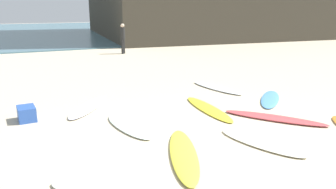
{
  "coord_description": "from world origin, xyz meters",
  "views": [
    {
      "loc": [
        -3.85,
        -5.59,
        2.8
      ],
      "look_at": [
        0.2,
        2.88,
        0.3
      ],
      "focal_mm": 35.12,
      "sensor_mm": 36.0,
      "label": 1
    }
  ],
  "objects_px": {
    "surfboard_3": "(129,126)",
    "surfboard_1": "(208,109)",
    "surfboard_0": "(217,88)",
    "surfboard_6": "(274,118)",
    "surfboard_4": "(261,142)",
    "surfboard_2": "(270,99)",
    "surfboard_9": "(184,154)",
    "surfboard_8": "(87,107)",
    "beachgoer_near": "(123,37)",
    "beach_cooler": "(27,114)"
  },
  "relations": [
    {
      "from": "surfboard_3",
      "to": "surfboard_4",
      "type": "distance_m",
      "value": 3.07
    },
    {
      "from": "surfboard_4",
      "to": "surfboard_6",
      "type": "xyz_separation_m",
      "value": [
        1.37,
        1.08,
        0.01
      ]
    },
    {
      "from": "surfboard_8",
      "to": "beachgoer_near",
      "type": "relative_size",
      "value": 1.22
    },
    {
      "from": "surfboard_2",
      "to": "surfboard_3",
      "type": "height_order",
      "value": "surfboard_2"
    },
    {
      "from": "surfboard_3",
      "to": "surfboard_4",
      "type": "height_order",
      "value": "surfboard_3"
    },
    {
      "from": "beachgoer_near",
      "to": "beach_cooler",
      "type": "height_order",
      "value": "beachgoer_near"
    },
    {
      "from": "surfboard_0",
      "to": "surfboard_2",
      "type": "xyz_separation_m",
      "value": [
        0.69,
        -1.94,
        -0.0
      ]
    },
    {
      "from": "surfboard_2",
      "to": "surfboard_6",
      "type": "bearing_deg",
      "value": 96.77
    },
    {
      "from": "surfboard_3",
      "to": "surfboard_8",
      "type": "distance_m",
      "value": 2.06
    },
    {
      "from": "surfboard_0",
      "to": "surfboard_4",
      "type": "relative_size",
      "value": 1.18
    },
    {
      "from": "surfboard_6",
      "to": "beachgoer_near",
      "type": "relative_size",
      "value": 1.41
    },
    {
      "from": "surfboard_3",
      "to": "surfboard_1",
      "type": "bearing_deg",
      "value": -179.12
    },
    {
      "from": "surfboard_6",
      "to": "surfboard_9",
      "type": "bearing_deg",
      "value": 158.87
    },
    {
      "from": "surfboard_1",
      "to": "surfboard_3",
      "type": "xyz_separation_m",
      "value": [
        -2.49,
        -0.38,
        0.0
      ]
    },
    {
      "from": "surfboard_3",
      "to": "beach_cooler",
      "type": "xyz_separation_m",
      "value": [
        -2.17,
        1.61,
        0.15
      ]
    },
    {
      "from": "surfboard_2",
      "to": "surfboard_9",
      "type": "relative_size",
      "value": 0.88
    },
    {
      "from": "surfboard_6",
      "to": "surfboard_9",
      "type": "xyz_separation_m",
      "value": [
        -3.13,
        -0.89,
        -0.0
      ]
    },
    {
      "from": "surfboard_2",
      "to": "surfboard_8",
      "type": "bearing_deg",
      "value": 29.55
    },
    {
      "from": "surfboard_2",
      "to": "surfboard_1",
      "type": "bearing_deg",
      "value": 46.59
    },
    {
      "from": "surfboard_0",
      "to": "beach_cooler",
      "type": "xyz_separation_m",
      "value": [
        -6.26,
        -0.74,
        0.14
      ]
    },
    {
      "from": "surfboard_0",
      "to": "surfboard_8",
      "type": "distance_m",
      "value": 4.66
    },
    {
      "from": "surfboard_0",
      "to": "surfboard_3",
      "type": "distance_m",
      "value": 4.71
    },
    {
      "from": "surfboard_3",
      "to": "surfboard_6",
      "type": "xyz_separation_m",
      "value": [
        3.57,
        -1.06,
        0.01
      ]
    },
    {
      "from": "surfboard_4",
      "to": "surfboard_8",
      "type": "xyz_separation_m",
      "value": [
        -2.76,
        4.12,
        0.0
      ]
    },
    {
      "from": "surfboard_4",
      "to": "surfboard_8",
      "type": "bearing_deg",
      "value": 106.49
    },
    {
      "from": "surfboard_3",
      "to": "surfboard_4",
      "type": "xyz_separation_m",
      "value": [
        2.2,
        -2.14,
        -0.0
      ]
    },
    {
      "from": "surfboard_4",
      "to": "beach_cooler",
      "type": "bearing_deg",
      "value": 122.07
    },
    {
      "from": "surfboard_4",
      "to": "surfboard_1",
      "type": "bearing_deg",
      "value": 66.31
    },
    {
      "from": "surfboard_0",
      "to": "surfboard_6",
      "type": "distance_m",
      "value": 3.45
    },
    {
      "from": "beach_cooler",
      "to": "surfboard_1",
      "type": "bearing_deg",
      "value": -14.73
    },
    {
      "from": "surfboard_0",
      "to": "surfboard_1",
      "type": "height_order",
      "value": "surfboard_0"
    },
    {
      "from": "surfboard_8",
      "to": "surfboard_9",
      "type": "bearing_deg",
      "value": -41.2
    },
    {
      "from": "surfboard_9",
      "to": "beach_cooler",
      "type": "bearing_deg",
      "value": -31.24
    },
    {
      "from": "surfboard_0",
      "to": "surfboard_6",
      "type": "height_order",
      "value": "surfboard_6"
    },
    {
      "from": "surfboard_1",
      "to": "surfboard_6",
      "type": "xyz_separation_m",
      "value": [
        1.09,
        -1.45,
        0.01
      ]
    },
    {
      "from": "surfboard_2",
      "to": "surfboard_3",
      "type": "relative_size",
      "value": 1.1
    },
    {
      "from": "surfboard_2",
      "to": "beachgoer_near",
      "type": "distance_m",
      "value": 12.18
    },
    {
      "from": "surfboard_9",
      "to": "beachgoer_near",
      "type": "relative_size",
      "value": 1.36
    },
    {
      "from": "surfboard_9",
      "to": "beachgoer_near",
      "type": "height_order",
      "value": "beachgoer_near"
    },
    {
      "from": "surfboard_4",
      "to": "beachgoer_near",
      "type": "distance_m",
      "value": 14.8
    },
    {
      "from": "surfboard_8",
      "to": "beachgoer_near",
      "type": "xyz_separation_m",
      "value": [
        4.51,
        10.54,
        1.0
      ]
    },
    {
      "from": "surfboard_1",
      "to": "surfboard_8",
      "type": "height_order",
      "value": "surfboard_8"
    },
    {
      "from": "surfboard_4",
      "to": "surfboard_6",
      "type": "height_order",
      "value": "surfboard_6"
    },
    {
      "from": "beach_cooler",
      "to": "beachgoer_near",
      "type": "bearing_deg",
      "value": 60.71
    },
    {
      "from": "surfboard_6",
      "to": "surfboard_4",
      "type": "bearing_deg",
      "value": -178.73
    },
    {
      "from": "surfboard_6",
      "to": "surfboard_2",
      "type": "bearing_deg",
      "value": 13.77
    },
    {
      "from": "surfboard_4",
      "to": "surfboard_0",
      "type": "bearing_deg",
      "value": 49.94
    },
    {
      "from": "surfboard_6",
      "to": "surfboard_9",
      "type": "height_order",
      "value": "same"
    },
    {
      "from": "surfboard_4",
      "to": "surfboard_6",
      "type": "relative_size",
      "value": 0.77
    },
    {
      "from": "surfboard_4",
      "to": "surfboard_9",
      "type": "distance_m",
      "value": 1.77
    }
  ]
}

